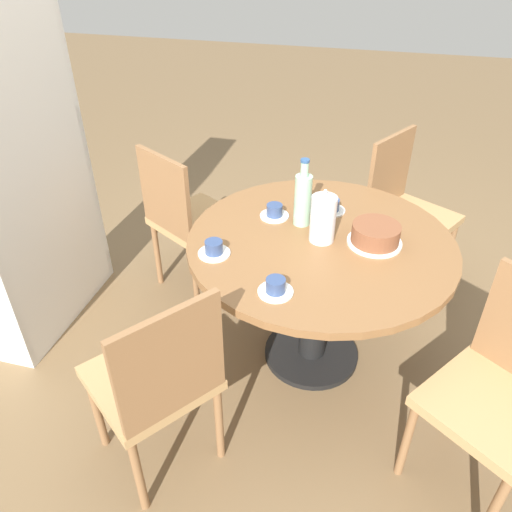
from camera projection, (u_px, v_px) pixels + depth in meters
name	position (u px, v px, depth m)	size (l,w,h in m)	color
ground_plane	(311.00, 355.00, 2.60)	(14.00, 14.00, 0.00)	brown
dining_table	(319.00, 266.00, 2.27)	(1.18, 1.18, 0.72)	black
chair_a	(188.00, 217.00, 2.79)	(0.57, 0.57, 0.90)	olive
chair_b	(157.00, 380.00, 1.83)	(0.59, 0.59, 0.90)	olive
chair_c	(503.00, 390.00, 1.79)	(0.59, 0.59, 0.90)	olive
chair_d	(405.00, 209.00, 2.87)	(0.57, 0.57, 0.90)	olive
bookshelf	(19.00, 176.00, 2.38)	(0.84, 0.28, 1.80)	silver
coffee_pot	(323.00, 217.00, 2.12)	(0.11, 0.11, 0.25)	silver
water_bottle	(303.00, 198.00, 2.23)	(0.08, 0.08, 0.32)	#99C6A3
cake_main	(375.00, 235.00, 2.14)	(0.24, 0.24, 0.09)	white
cup_a	(331.00, 206.00, 2.38)	(0.14, 0.14, 0.06)	silver
cup_b	(274.00, 212.00, 2.34)	(0.14, 0.14, 0.06)	silver
cup_c	(276.00, 287.00, 1.87)	(0.14, 0.14, 0.06)	silver
cup_d	(214.00, 249.00, 2.08)	(0.14, 0.14, 0.06)	silver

